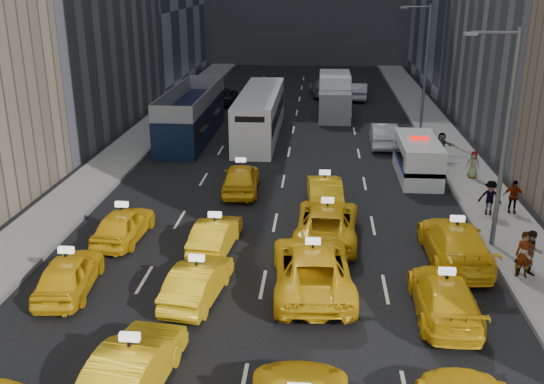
{
  "coord_description": "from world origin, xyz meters",
  "views": [
    {
      "loc": [
        1.94,
        -11.92,
        10.8
      ],
      "look_at": [
        -0.03,
        12.6,
        2.0
      ],
      "focal_mm": 40.0,
      "sensor_mm": 36.0,
      "label": 1
    }
  ],
  "objects": [
    {
      "name": "curb_east",
      "position": [
        9.05,
        25.0,
        0.09
      ],
      "size": [
        0.15,
        90.0,
        0.18
      ],
      "primitive_type": "cube",
      "color": "slate",
      "rests_on": "ground"
    },
    {
      "name": "pedestrian_4",
      "position": [
        10.52,
        21.08,
        0.91
      ],
      "size": [
        0.84,
        0.64,
        1.52
      ],
      "primitive_type": "imported",
      "rotation": [
        0.0,
        0.0,
        -0.36
      ],
      "color": "gray",
      "rests_on": "sidewalk_east"
    },
    {
      "name": "taxi_11",
      "position": [
        6.26,
        6.35,
        0.71
      ],
      "size": [
        2.03,
        4.92,
        1.42
      ],
      "primitive_type": "imported",
      "rotation": [
        0.0,
        0.0,
        3.14
      ],
      "color": "yellow",
      "rests_on": "ground"
    },
    {
      "name": "double_decker",
      "position": [
        -6.97,
        29.02,
        1.71
      ],
      "size": [
        3.85,
        12.05,
        3.45
      ],
      "rotation": [
        0.0,
        0.0,
        0.1
      ],
      "color": "black",
      "rests_on": "ground"
    },
    {
      "name": "pedestrian_1",
      "position": [
        9.92,
        9.23,
        1.05
      ],
      "size": [
        0.89,
        0.5,
        1.8
      ],
      "primitive_type": "imported",
      "rotation": [
        0.0,
        0.0,
        -0.02
      ],
      "color": "gray",
      "rests_on": "sidewalk_east"
    },
    {
      "name": "pedestrian_2",
      "position": [
        10.01,
        15.45,
        0.99
      ],
      "size": [
        1.16,
        0.7,
        1.67
      ],
      "primitive_type": "imported",
      "rotation": [
        0.0,
        0.0,
        -0.25
      ],
      "color": "gray",
      "rests_on": "sidewalk_east"
    },
    {
      "name": "streetlight_far",
      "position": [
        9.18,
        32.0,
        4.92
      ],
      "size": [
        2.15,
        0.22,
        9.0
      ],
      "color": "#595B60",
      "rests_on": "ground"
    },
    {
      "name": "streetlight_near",
      "position": [
        9.18,
        12.0,
        4.92
      ],
      "size": [
        2.15,
        0.22,
        9.0
      ],
      "color": "#595B60",
      "rests_on": "ground"
    },
    {
      "name": "taxi_15",
      "position": [
        7.43,
        10.55,
        0.81
      ],
      "size": [
        2.37,
        5.62,
        1.62
      ],
      "primitive_type": "imported",
      "rotation": [
        0.0,
        0.0,
        3.16
      ],
      "color": "yellow",
      "rests_on": "ground"
    },
    {
      "name": "misc_car_2",
      "position": [
        2.13,
        45.93,
        0.79
      ],
      "size": [
        2.71,
        5.6,
        1.57
      ],
      "primitive_type": "imported",
      "rotation": [
        0.0,
        0.0,
        3.24
      ],
      "color": "slate",
      "rests_on": "ground"
    },
    {
      "name": "pedestrian_5",
      "position": [
        9.39,
        24.52,
        0.99
      ],
      "size": [
        1.62,
        0.71,
        1.69
      ],
      "primitive_type": "imported",
      "rotation": [
        0.0,
        0.0,
        0.17
      ],
      "color": "gray",
      "rests_on": "sidewalk_east"
    },
    {
      "name": "taxi_8",
      "position": [
        -6.89,
        6.9,
        0.72
      ],
      "size": [
        2.07,
        4.35,
        1.44
      ],
      "primitive_type": "imported",
      "rotation": [
        0.0,
        0.0,
        3.23
      ],
      "color": "yellow",
      "rests_on": "ground"
    },
    {
      "name": "pedestrian_0",
      "position": [
        9.64,
        9.13,
        1.04
      ],
      "size": [
        0.69,
        0.49,
        1.79
      ],
      "primitive_type": "imported",
      "rotation": [
        0.0,
        0.0,
        -0.1
      ],
      "color": "gray",
      "rests_on": "sidewalk_east"
    },
    {
      "name": "taxi_16",
      "position": [
        -2.11,
        18.07,
        0.77
      ],
      "size": [
        2.07,
        4.63,
        1.55
      ],
      "primitive_type": "imported",
      "rotation": [
        0.0,
        0.0,
        3.19
      ],
      "color": "yellow",
      "rests_on": "ground"
    },
    {
      "name": "sidewalk_west",
      "position": [
        -10.5,
        25.0,
        0.07
      ],
      "size": [
        3.0,
        90.0,
        0.15
      ],
      "primitive_type": "cube",
      "color": "gray",
      "rests_on": "ground"
    },
    {
      "name": "nypd_van",
      "position": [
        7.5,
        21.34,
        1.07
      ],
      "size": [
        2.43,
        5.63,
        2.37
      ],
      "rotation": [
        0.0,
        0.0,
        0.05
      ],
      "color": "silver",
      "rests_on": "ground"
    },
    {
      "name": "taxi_9",
      "position": [
        -2.18,
        6.76,
        0.69
      ],
      "size": [
        2.02,
        4.34,
        1.38
      ],
      "primitive_type": "imported",
      "rotation": [
        0.0,
        0.0,
        3.0
      ],
      "color": "yellow",
      "rests_on": "ground"
    },
    {
      "name": "misc_car_4",
      "position": [
        5.4,
        44.25,
        0.76
      ],
      "size": [
        1.96,
        4.74,
        1.53
      ],
      "primitive_type": "imported",
      "rotation": [
        0.0,
        0.0,
        3.07
      ],
      "color": "#A6A9AE",
      "rests_on": "ground"
    },
    {
      "name": "taxi_12",
      "position": [
        -6.36,
        11.51,
        0.72
      ],
      "size": [
        1.95,
        4.3,
        1.43
      ],
      "primitive_type": "imported",
      "rotation": [
        0.0,
        0.0,
        3.08
      ],
      "color": "yellow",
      "rests_on": "ground"
    },
    {
      "name": "taxi_10",
      "position": [
        1.82,
        7.84,
        0.84
      ],
      "size": [
        3.19,
        6.2,
        1.67
      ],
      "primitive_type": "imported",
      "rotation": [
        0.0,
        0.0,
        3.21
      ],
      "color": "yellow",
      "rests_on": "ground"
    },
    {
      "name": "curb_west",
      "position": [
        -9.05,
        25.0,
        0.09
      ],
      "size": [
        0.15,
        90.0,
        0.18
      ],
      "primitive_type": "cube",
      "color": "slate",
      "rests_on": "ground"
    },
    {
      "name": "city_bus",
      "position": [
        -2.28,
        29.86,
        1.59
      ],
      "size": [
        3.93,
        12.64,
        3.21
      ],
      "rotation": [
        0.0,
        0.0,
        0.11
      ],
      "color": "silver",
      "rests_on": "ground"
    },
    {
      "name": "taxi_13",
      "position": [
        -2.25,
        10.91,
        0.67
      ],
      "size": [
        1.79,
        4.17,
        1.33
      ],
      "primitive_type": "imported",
      "rotation": [
        0.0,
        0.0,
        3.05
      ],
      "color": "yellow",
      "rests_on": "ground"
    },
    {
      "name": "box_truck",
      "position": [
        3.08,
        37.1,
        1.63
      ],
      "size": [
        2.97,
        7.37,
        3.3
      ],
      "rotation": [
        0.0,
        0.0,
        0.07
      ],
      "color": "silver",
      "rests_on": "ground"
    },
    {
      "name": "misc_car_3",
      "position": [
        -3.19,
        44.96,
        0.66
      ],
      "size": [
        1.59,
        3.9,
        1.33
      ],
      "primitive_type": "imported",
      "rotation": [
        0.0,
        0.0,
        3.15
      ],
      "color": "black",
      "rests_on": "ground"
    },
    {
      "name": "pedestrian_3",
      "position": [
        11.17,
        15.8,
        0.96
      ],
      "size": [
        1.0,
        0.56,
        1.61
      ],
      "primitive_type": "imported",
      "rotation": [
        0.0,
        0.0,
        -0.15
      ],
      "color": "gray",
      "rests_on": "sidewalk_east"
    },
    {
      "name": "taxi_14",
      "position": [
        2.37,
        12.35,
        0.78
      ],
      "size": [
        2.9,
        5.78,
        1.57
      ],
      "primitive_type": "imported",
      "rotation": [
        0.0,
        0.0,
        3.09
      ],
      "color": "yellow",
      "rests_on": "ground"
    },
    {
      "name": "taxi_5",
      "position": [
        -2.95,
        1.6,
        0.76
      ],
      "size": [
        2.14,
        4.77,
        1.52
      ],
      "primitive_type": "imported",
      "rotation": [
        0.0,
        0.0,
        3.02
      ],
      "color": "yellow",
      "rests_on": "ground"
    },
    {
      "name": "misc_car_1",
      "position": [
        -6.72,
        41.09,
        0.72
      ],
      "size": [
        2.58,
        5.25,
        1.43
      ],
      "primitive_type": "imported",
      "rotation": [
        0.0,
        0.0,
        3.18
      ],
      "color": "black",
      "rests_on": "ground"
    },
    {
      "name": "misc_car_0",
      "position": [
        6.22,
        27.97,
        0.79
      ],
      "size": [
        1.79,
        4.84,
        1.58
      ],
      "primitive_type": "imported",
      "rotation": [
        0.0,
        0.0,
        3.12
      ],
      "color": "#B7BAC0",
      "rests_on": "ground"
    },
    {
      "name": "taxi_17",
      "position": [
        2.26,
        16.43,
        0.75
      ],
      "size": [
        1.88,
        4.64,
        1.5
      ],
      "primitive_type": "imported",
      "rotation": [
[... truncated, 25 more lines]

